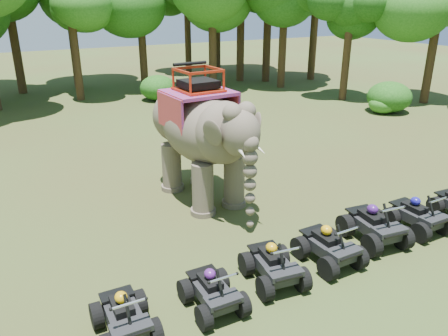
{
  "coord_description": "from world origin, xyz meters",
  "views": [
    {
      "loc": [
        -5.76,
        -9.22,
        6.54
      ],
      "look_at": [
        0.0,
        1.2,
        1.9
      ],
      "focal_mm": 35.0,
      "sensor_mm": 36.0,
      "label": 1
    }
  ],
  "objects_px": {
    "atv_2": "(274,260)",
    "atv_5": "(418,211)",
    "atv_1": "(213,286)",
    "atv_4": "(375,221)",
    "atv_0": "(124,311)",
    "elephant": "(201,135)",
    "atv_3": "(329,242)"
  },
  "relations": [
    {
      "from": "atv_5",
      "to": "atv_0",
      "type": "bearing_deg",
      "value": -179.16
    },
    {
      "from": "atv_1",
      "to": "atv_4",
      "type": "distance_m",
      "value": 5.37
    },
    {
      "from": "elephant",
      "to": "atv_2",
      "type": "distance_m",
      "value": 5.58
    },
    {
      "from": "atv_4",
      "to": "atv_5",
      "type": "distance_m",
      "value": 1.67
    },
    {
      "from": "atv_0",
      "to": "atv_5",
      "type": "xyz_separation_m",
      "value": [
        9.01,
        0.08,
        0.03
      ]
    },
    {
      "from": "atv_2",
      "to": "atv_4",
      "type": "distance_m",
      "value": 3.61
    },
    {
      "from": "atv_0",
      "to": "atv_3",
      "type": "height_order",
      "value": "atv_3"
    },
    {
      "from": "atv_2",
      "to": "atv_3",
      "type": "distance_m",
      "value": 1.75
    },
    {
      "from": "elephant",
      "to": "atv_4",
      "type": "relative_size",
      "value": 2.98
    },
    {
      "from": "atv_2",
      "to": "atv_5",
      "type": "relative_size",
      "value": 0.99
    },
    {
      "from": "atv_1",
      "to": "atv_3",
      "type": "height_order",
      "value": "atv_3"
    },
    {
      "from": "atv_2",
      "to": "atv_3",
      "type": "relative_size",
      "value": 0.98
    },
    {
      "from": "atv_1",
      "to": "atv_2",
      "type": "relative_size",
      "value": 0.93
    },
    {
      "from": "atv_3",
      "to": "atv_0",
      "type": "bearing_deg",
      "value": -179.98
    },
    {
      "from": "atv_0",
      "to": "atv_3",
      "type": "xyz_separation_m",
      "value": [
        5.48,
        0.02,
        0.04
      ]
    },
    {
      "from": "atv_0",
      "to": "atv_4",
      "type": "height_order",
      "value": "atv_4"
    },
    {
      "from": "elephant",
      "to": "atv_5",
      "type": "bearing_deg",
      "value": -51.5
    },
    {
      "from": "atv_1",
      "to": "atv_5",
      "type": "height_order",
      "value": "atv_5"
    },
    {
      "from": "elephant",
      "to": "atv_1",
      "type": "height_order",
      "value": "elephant"
    },
    {
      "from": "elephant",
      "to": "atv_2",
      "type": "height_order",
      "value": "elephant"
    },
    {
      "from": "elephant",
      "to": "atv_1",
      "type": "relative_size",
      "value": 3.49
    },
    {
      "from": "atv_2",
      "to": "atv_4",
      "type": "relative_size",
      "value": 0.91
    },
    {
      "from": "atv_0",
      "to": "atv_1",
      "type": "bearing_deg",
      "value": -1.85
    },
    {
      "from": "elephant",
      "to": "atv_0",
      "type": "distance_m",
      "value": 7.1
    },
    {
      "from": "atv_1",
      "to": "atv_0",
      "type": "bearing_deg",
      "value": 177.65
    },
    {
      "from": "atv_1",
      "to": "atv_2",
      "type": "xyz_separation_m",
      "value": [
        1.75,
        0.15,
        0.04
      ]
    },
    {
      "from": "atv_0",
      "to": "atv_3",
      "type": "bearing_deg",
      "value": 1.93
    },
    {
      "from": "atv_1",
      "to": "atv_4",
      "type": "xyz_separation_m",
      "value": [
        5.36,
        0.34,
        0.1
      ]
    },
    {
      "from": "atv_3",
      "to": "atv_4",
      "type": "relative_size",
      "value": 0.93
    },
    {
      "from": "elephant",
      "to": "atv_2",
      "type": "xyz_separation_m",
      "value": [
        -0.66,
        -5.29,
        -1.67
      ]
    },
    {
      "from": "atv_1",
      "to": "atv_4",
      "type": "bearing_deg",
      "value": 4.85
    },
    {
      "from": "atv_2",
      "to": "elephant",
      "type": "bearing_deg",
      "value": 90.83
    }
  ]
}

